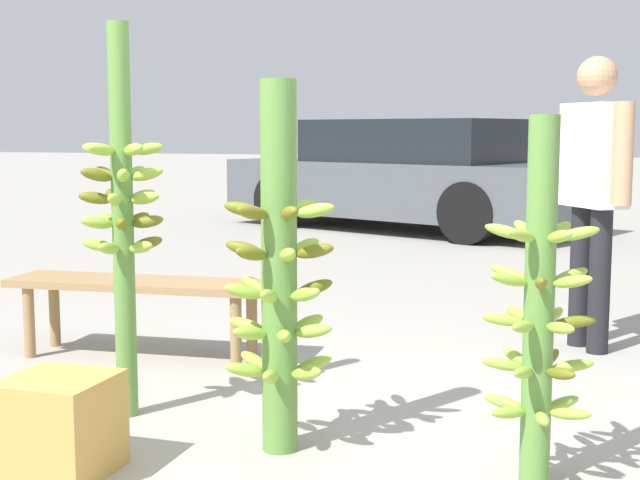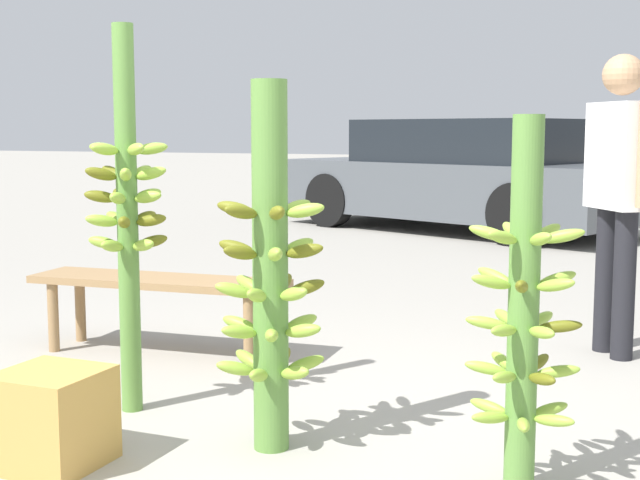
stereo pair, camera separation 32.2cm
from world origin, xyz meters
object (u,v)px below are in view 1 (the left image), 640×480
Objects in this scene: banana_stalk_center at (279,275)px; vendor_person at (593,177)px; banana_stalk_left at (123,214)px; market_bench at (139,292)px; produce_crate at (60,426)px; banana_stalk_right at (539,310)px; parked_car at (409,176)px.

banana_stalk_center is 2.34m from vendor_person.
market_bench is (-0.44, 0.90, -0.52)m from banana_stalk_left.
banana_stalk_right is at bearing 14.71° from produce_crate.
market_bench is (-1.22, 1.09, -0.32)m from banana_stalk_center.
banana_stalk_left is at bearing 99.65° from produce_crate.
banana_stalk_center is 0.97× the size of market_bench.
banana_stalk_center is at bearing 116.99° from vendor_person.
vendor_person is 0.34× the size of parked_car.
produce_crate is (0.11, -0.67, -0.70)m from banana_stalk_left.
vendor_person is 2.58m from market_bench.
banana_stalk_center is 0.29× the size of parked_car.
produce_crate is (0.55, -1.56, -0.19)m from market_bench.
market_bench is at bearing 152.54° from banana_stalk_right.
parked_car is at bearing 85.30° from market_bench.
banana_stalk_right is at bearing -7.80° from banana_stalk_left.
vendor_person is 3.18m from produce_crate.
produce_crate is at bearing -144.50° from banana_stalk_center.
banana_stalk_right is (0.97, -0.05, -0.06)m from banana_stalk_center.
banana_stalk_left is 0.83m from banana_stalk_center.
banana_stalk_right is at bearing -143.15° from parked_car.
banana_stalk_left is 2.64m from vendor_person.
banana_stalk_center is at bearing -46.26° from market_bench.
banana_stalk_center is 0.97m from banana_stalk_right.
produce_crate is at bearing -165.29° from banana_stalk_right.
vendor_person reaches higher than produce_crate.
banana_stalk_right is 2.12m from vendor_person.
vendor_person is at bearing -136.83° from parked_car.
market_bench is at bearing 77.70° from vendor_person.
banana_stalk_left is at bearing -155.45° from parked_car.
banana_stalk_right is 8.14m from parked_car.
banana_stalk_center reaches higher than produce_crate.
banana_stalk_right is 3.59× the size of produce_crate.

